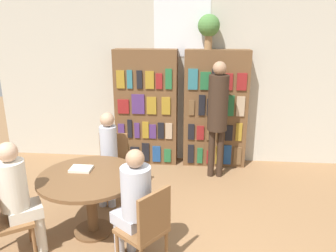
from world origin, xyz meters
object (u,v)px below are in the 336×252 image
at_px(chair_far_side, 147,226).
at_px(reading_table, 90,186).
at_px(flower_vase, 209,27).
at_px(seated_reader_right, 134,200).
at_px(librarian_standing, 218,108).
at_px(seated_reader_left, 108,154).
at_px(bookshelf_left, 146,108).
at_px(chair_left_side, 113,162).
at_px(bookshelf_right, 215,109).
at_px(chair_near_camera, 1,217).
at_px(seated_reader_back, 18,192).

bearing_deg(chair_far_side, reading_table, 90.00).
bearing_deg(flower_vase, seated_reader_right, -105.93).
bearing_deg(chair_far_side, librarian_standing, 17.96).
xyz_separation_m(chair_far_side, seated_reader_left, (-0.70, 1.26, 0.20)).
height_order(bookshelf_left, chair_left_side, bookshelf_left).
bearing_deg(seated_reader_left, chair_left_side, -90.00).
bearing_deg(bookshelf_right, librarian_standing, -88.99).
bearing_deg(seated_reader_left, flower_vase, -131.45).
bearing_deg(seated_reader_left, chair_far_side, 120.36).
distance_m(chair_near_camera, librarian_standing, 3.13).
bearing_deg(chair_left_side, bookshelf_left, -102.40).
relative_size(seated_reader_left, librarian_standing, 0.68).
bearing_deg(chair_near_camera, chair_left_side, 117.00).
distance_m(bookshelf_left, chair_left_side, 1.34).
bearing_deg(seated_reader_back, reading_table, 90.00).
relative_size(chair_near_camera, librarian_standing, 0.48).
bearing_deg(chair_left_side, seated_reader_right, 113.84).
bearing_deg(seated_reader_right, reading_table, 90.00).
xyz_separation_m(chair_left_side, chair_far_side, (0.70, -1.45, 0.00)).
xyz_separation_m(chair_left_side, seated_reader_back, (-0.61, -1.32, 0.22)).
height_order(seated_reader_right, seated_reader_back, seated_reader_back).
height_order(chair_near_camera, seated_reader_back, seated_reader_back).
height_order(flower_vase, seated_reader_back, flower_vase).
height_order(flower_vase, seated_reader_right, flower_vase).
xyz_separation_m(bookshelf_left, reading_table, (-0.31, -2.12, -0.37)).
bearing_deg(bookshelf_right, chair_far_side, -105.61).
bearing_deg(bookshelf_left, chair_near_camera, -111.78).
bearing_deg(bookshelf_left, bookshelf_right, -0.01).
height_order(chair_near_camera, seated_reader_left, seated_reader_left).
bearing_deg(bookshelf_right, flower_vase, 178.17).
bearing_deg(chair_left_side, chair_far_side, 117.00).
distance_m(reading_table, seated_reader_right, 0.73).
relative_size(chair_left_side, seated_reader_right, 0.72).
bearing_deg(librarian_standing, chair_far_side, -109.20).
height_order(bookshelf_right, chair_near_camera, bookshelf_right).
height_order(bookshelf_right, seated_reader_back, bookshelf_right).
bearing_deg(librarian_standing, chair_left_side, -153.82).
relative_size(chair_left_side, chair_far_side, 1.00).
height_order(bookshelf_left, flower_vase, flower_vase).
relative_size(reading_table, seated_reader_left, 0.92).
relative_size(reading_table, chair_left_side, 1.29).
distance_m(seated_reader_right, seated_reader_back, 1.17).
xyz_separation_m(flower_vase, chair_near_camera, (-2.05, -2.64, -1.79)).
relative_size(reading_table, chair_near_camera, 1.29).
xyz_separation_m(chair_near_camera, librarian_standing, (2.21, 2.13, 0.62)).
bearing_deg(flower_vase, chair_far_side, -102.48).
bearing_deg(librarian_standing, reading_table, -132.32).
distance_m(flower_vase, seated_reader_back, 3.53).
bearing_deg(seated_reader_left, bookshelf_right, -134.76).
bearing_deg(chair_far_side, chair_left_side, 63.00).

